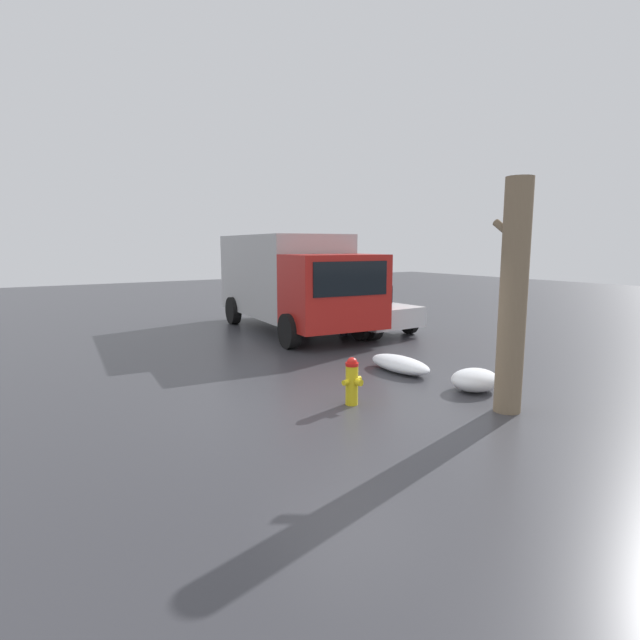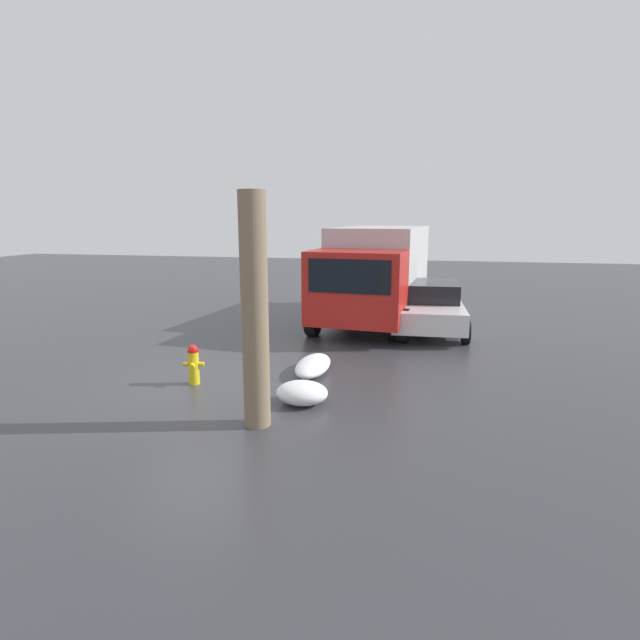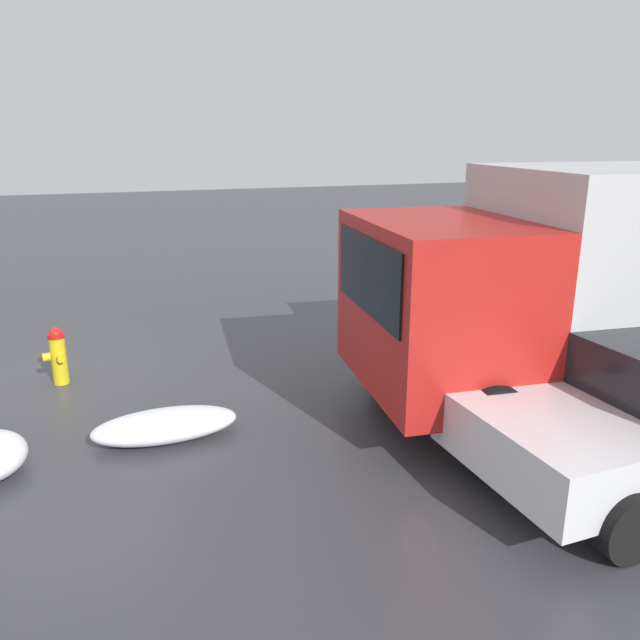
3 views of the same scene
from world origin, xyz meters
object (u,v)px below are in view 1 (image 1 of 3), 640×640
Objects in this scene: tree_trunk at (513,297)px; delivery_truck at (291,278)px; pedestrian at (344,306)px; parked_car at (354,307)px; fire_hydrant at (352,380)px.

tree_trunk is 8.62m from delivery_truck.
parked_car is at bearing -74.46° from pedestrian.
fire_hydrant is at bearing 49.11° from tree_trunk.
tree_trunk reaches higher than fire_hydrant.
fire_hydrant is 6.45m from pedestrian.
fire_hydrant is at bearing 123.84° from pedestrian.
delivery_truck reaches higher than pedestrian.
tree_trunk is 0.52× the size of delivery_truck.
tree_trunk is at bearing 88.86° from delivery_truck.
pedestrian is (5.28, -3.68, 0.45)m from fire_hydrant.
tree_trunk reaches higher than pedestrian.
pedestrian is (6.89, -1.81, -0.96)m from tree_trunk.
tree_trunk is 8.00m from parked_car.
delivery_truck is 4.44× the size of pedestrian.
fire_hydrant is 0.11× the size of delivery_truck.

